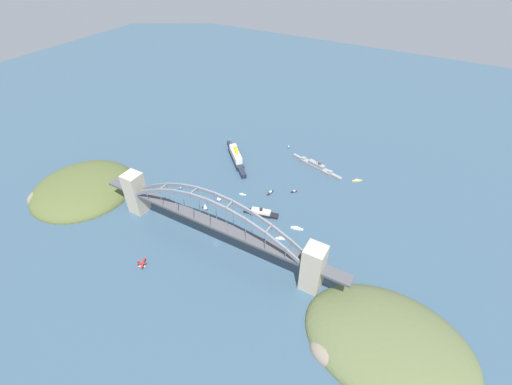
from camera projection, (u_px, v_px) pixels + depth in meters
name	position (u px, v px, depth m)	size (l,w,h in m)	color
ground_plane	(216.00, 243.00, 335.10)	(1400.00, 1400.00, 0.00)	#334C60
harbor_arch_bridge	(214.00, 224.00, 318.97)	(261.78, 16.68, 60.20)	#ADA38E
headland_west_shore	(82.00, 190.00, 398.82)	(112.99, 115.69, 31.56)	#4C562D
headland_east_shore	(385.00, 344.00, 256.93)	(127.37, 95.05, 29.64)	#515B38
ocean_liner	(236.00, 157.00, 443.28)	(63.78, 62.20, 19.91)	#1E2333
naval_cruiser	(317.00, 166.00, 431.08)	(72.83, 24.61, 17.86)	gray
harbor_ferry_steamer	(261.00, 213.00, 365.62)	(37.70, 14.82, 8.07)	black
seaplane_taxiing_near_bridge	(142.00, 264.00, 312.94)	(9.15, 10.99, 4.99)	#B7B7B2
small_boat_0	(205.00, 206.00, 370.93)	(7.55, 4.45, 9.19)	black
small_boat_1	(297.00, 228.00, 349.94)	(12.76, 4.76, 2.44)	silver
small_boat_2	(270.00, 193.00, 394.49)	(3.74, 10.76, 2.21)	black
small_boat_3	(357.00, 180.00, 412.07)	(10.58, 8.29, 2.59)	gold
small_boat_4	(289.00, 147.00, 470.87)	(1.95, 8.05, 2.46)	#234C8C
small_boat_5	(242.00, 194.00, 392.46)	(7.69, 2.76, 1.75)	silver
small_boat_6	(281.00, 238.00, 339.31)	(11.15, 6.60, 1.94)	silver
small_boat_7	(311.00, 252.00, 319.44)	(8.92, 9.55, 11.14)	brown
small_boat_8	(294.00, 192.00, 395.91)	(5.97, 6.71, 2.21)	black
small_boat_9	(181.00, 188.00, 400.82)	(3.40, 6.92, 1.99)	#234C8C
small_boat_10	(219.00, 197.00, 382.65)	(6.93, 8.60, 9.74)	#234C8C
channel_marker_buoy	(208.00, 219.00, 360.21)	(2.20, 2.20, 2.75)	red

